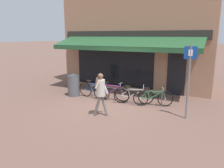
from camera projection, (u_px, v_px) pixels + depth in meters
ground_plane at (107, 106)px, 9.36m from camera, size 160.00×160.00×0.00m
shop_front at (139, 37)px, 12.92m from camera, size 8.51×4.61×5.78m
bike_rack_rail at (124, 91)px, 10.00m from camera, size 3.57×0.04×0.57m
bicycle_blue at (94, 90)px, 10.50m from camera, size 1.76×0.52×0.88m
bicycle_purple at (111, 92)px, 10.12m from camera, size 1.80×0.52×0.87m
bicycle_silver at (133, 96)px, 9.59m from camera, size 1.73×0.66×0.86m
bicycle_green at (153, 98)px, 9.33m from camera, size 1.62×0.73×0.80m
pedestrian_adult at (101, 90)px, 8.05m from camera, size 0.54×0.56×1.64m
litter_bin at (74, 85)px, 10.87m from camera, size 0.60×0.60×1.14m
parking_sign at (189, 75)px, 7.64m from camera, size 0.44×0.07×2.67m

